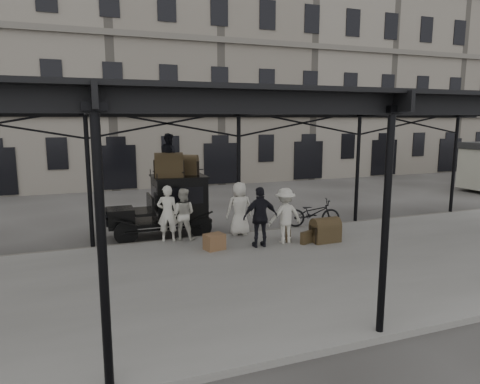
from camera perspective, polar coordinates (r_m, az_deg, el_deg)
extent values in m
plane|color=#383533|center=(13.78, 2.76, -8.01)|extent=(120.00, 120.00, 0.00)
cube|color=slate|center=(12.04, 6.59, -10.33)|extent=(28.00, 8.00, 0.15)
cylinder|color=black|center=(20.81, 26.64, 3.03)|extent=(0.14, 0.14, 4.30)
cylinder|color=black|center=(15.12, -0.18, 1.94)|extent=(0.14, 0.14, 4.30)
cylinder|color=black|center=(8.39, 18.80, -4.85)|extent=(0.14, 0.14, 4.30)
cube|color=black|center=(14.99, -0.18, 10.80)|extent=(22.00, 0.10, 0.45)
cube|color=black|center=(8.15, 19.70, 11.24)|extent=(22.00, 0.10, 0.45)
cube|color=black|center=(11.60, 6.34, 11.93)|extent=(22.50, 9.00, 0.08)
cube|color=silver|center=(11.60, 6.35, 12.27)|extent=(18.00, 7.00, 0.04)
cube|color=slate|center=(30.63, -11.03, 14.75)|extent=(64.00, 8.00, 14.00)
cylinder|color=black|center=(14.92, -14.96, -5.35)|extent=(0.80, 0.10, 0.80)
cylinder|color=black|center=(16.31, -15.47, -4.10)|extent=(0.80, 0.10, 0.80)
cylinder|color=black|center=(15.37, -5.24, -4.63)|extent=(0.80, 0.10, 0.80)
cylinder|color=black|center=(16.72, -6.56, -3.48)|extent=(0.80, 0.10, 0.80)
cube|color=black|center=(15.73, -10.71, -3.86)|extent=(3.60, 1.25, 0.12)
cube|color=black|center=(15.50, -15.67, -3.11)|extent=(0.90, 1.00, 0.55)
cube|color=black|center=(15.47, -17.40, -3.22)|extent=(0.06, 0.70, 0.55)
cube|color=black|center=(15.56, -12.75, -2.56)|extent=(0.70, 1.30, 0.10)
cube|color=black|center=(15.71, -8.10, -0.82)|extent=(1.80, 1.45, 1.55)
cube|color=black|center=(14.97, -7.51, -0.54)|extent=(1.40, 0.02, 0.60)
cube|color=black|center=(15.58, -8.17, 2.07)|extent=(1.90, 1.55, 0.06)
imported|color=beige|center=(14.42, -9.63, -2.82)|extent=(0.79, 0.64, 1.89)
imported|color=beige|center=(14.54, -7.64, -2.94)|extent=(1.06, 0.98, 1.76)
imported|color=silver|center=(15.00, -0.06, -2.22)|extent=(0.96, 0.67, 1.88)
imported|color=black|center=(13.60, 2.75, -3.36)|extent=(1.17, 0.58, 1.94)
imported|color=beige|center=(14.13, 6.03, -3.14)|extent=(1.19, 0.69, 1.83)
imported|color=black|center=(16.45, 9.72, -2.77)|extent=(2.14, 1.29, 1.06)
imported|color=black|center=(15.33, -9.44, 4.90)|extent=(0.79, 0.89, 1.53)
cube|color=brown|center=(13.49, -3.43, -6.64)|extent=(0.69, 0.59, 0.50)
cube|color=#44341F|center=(14.55, 6.41, -5.56)|extent=(0.38, 0.61, 0.45)
cube|color=#44341F|center=(14.33, 9.01, -5.97)|extent=(0.61, 0.37, 0.40)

